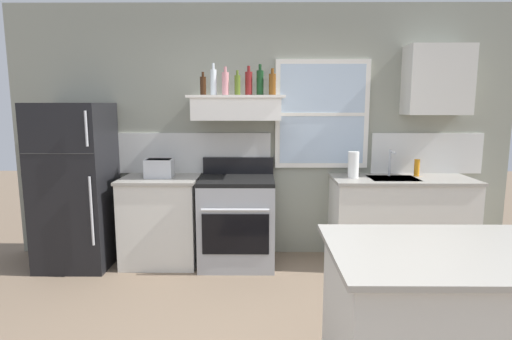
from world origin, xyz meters
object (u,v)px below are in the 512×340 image
object	(u,v)px
stove_range	(237,220)
paper_towel_roll	(353,165)
bottle_amber_wine	(272,84)
bottle_rose_pink	(225,83)
bottle_dark_green_wine	(260,82)
bottle_red_label_wine	(249,83)
bottle_brown_stout	(203,86)
dish_soap_bottle	(417,168)
refrigerator	(76,186)
bottle_olive_oil_square	(237,85)
bottle_clear_tall	(213,82)
toaster	(159,168)
kitchen_island	(458,330)

from	to	relation	value
stove_range	paper_towel_roll	world-z (taller)	paper_towel_roll
bottle_amber_wine	bottle_rose_pink	bearing A→B (deg)	-175.89
bottle_dark_green_wine	paper_towel_roll	world-z (taller)	bottle_dark_green_wine
bottle_red_label_wine	bottle_dark_green_wine	distance (m)	0.11
bottle_brown_stout	bottle_dark_green_wine	distance (m)	0.58
bottle_rose_pink	dish_soap_bottle	xyz separation A→B (m)	(1.99, 0.08, -0.86)
refrigerator	dish_soap_bottle	size ratio (longest dim) A/B	9.28
bottle_olive_oil_square	bottle_amber_wine	size ratio (longest dim) A/B	0.92
bottle_clear_tall	bottle_dark_green_wine	bearing A→B (deg)	6.19
stove_range	bottle_red_label_wine	xyz separation A→B (m)	(0.12, 0.12, 1.40)
bottle_clear_tall	bottle_red_label_wine	bearing A→B (deg)	8.09
bottle_amber_wine	bottle_red_label_wine	bearing A→B (deg)	173.36
toaster	paper_towel_roll	distance (m)	1.99
stove_range	bottle_rose_pink	size ratio (longest dim) A/B	3.87
toaster	paper_towel_roll	xyz separation A→B (m)	(1.99, -0.01, 0.04)
stove_range	paper_towel_roll	distance (m)	1.33
dish_soap_bottle	stove_range	bearing A→B (deg)	-175.82
toaster	bottle_red_label_wine	xyz separation A→B (m)	(0.92, 0.08, 0.86)
bottle_red_label_wine	dish_soap_bottle	bearing A→B (deg)	0.57
stove_range	dish_soap_bottle	xyz separation A→B (m)	(1.88, 0.14, 0.54)
bottle_clear_tall	dish_soap_bottle	bearing A→B (deg)	1.84
paper_towel_roll	bottle_brown_stout	bearing A→B (deg)	175.80
bottle_clear_tall	bottle_olive_oil_square	world-z (taller)	bottle_clear_tall
refrigerator	dish_soap_bottle	xyz separation A→B (m)	(3.53, 0.16, 0.17)
stove_range	bottle_red_label_wine	world-z (taller)	bottle_red_label_wine
toaster	bottle_rose_pink	xyz separation A→B (m)	(0.69, 0.01, 0.85)
bottle_brown_stout	paper_towel_roll	world-z (taller)	bottle_brown_stout
refrigerator	stove_range	distance (m)	1.69
bottle_brown_stout	bottle_dark_green_wine	bearing A→B (deg)	-2.95
bottle_dark_green_wine	bottle_amber_wine	distance (m)	0.13
refrigerator	toaster	size ratio (longest dim) A/B	5.62
refrigerator	kitchen_island	xyz separation A→B (m)	(2.95, -2.07, -0.38)
bottle_amber_wine	paper_towel_roll	xyz separation A→B (m)	(0.83, -0.05, -0.81)
dish_soap_bottle	kitchen_island	xyz separation A→B (m)	(-0.58, -2.23, -0.54)
toaster	bottle_brown_stout	xyz separation A→B (m)	(0.45, 0.11, 0.84)
bottle_clear_tall	bottle_rose_pink	xyz separation A→B (m)	(0.12, -0.01, -0.02)
toaster	paper_towel_roll	world-z (taller)	paper_towel_roll
kitchen_island	bottle_rose_pink	bearing A→B (deg)	123.14
bottle_brown_stout	bottle_red_label_wine	distance (m)	0.47
stove_range	bottle_amber_wine	size ratio (longest dim) A/B	4.08
stove_range	bottle_olive_oil_square	distance (m)	1.39
bottle_amber_wine	kitchen_island	xyz separation A→B (m)	(0.94, -2.19, -1.40)
bottle_brown_stout	bottle_olive_oil_square	size ratio (longest dim) A/B	0.96
bottle_brown_stout	dish_soap_bottle	bearing A→B (deg)	-0.33
bottle_olive_oil_square	bottle_red_label_wine	xyz separation A→B (m)	(0.11, 0.06, 0.02)
toaster	dish_soap_bottle	distance (m)	2.68
bottle_rose_pink	bottle_olive_oil_square	size ratio (longest dim) A/B	1.14
bottle_brown_stout	kitchen_island	distance (m)	3.11
bottle_red_label_wine	paper_towel_roll	xyz separation A→B (m)	(1.07, -0.08, -0.82)
stove_range	bottle_clear_tall	distance (m)	1.43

